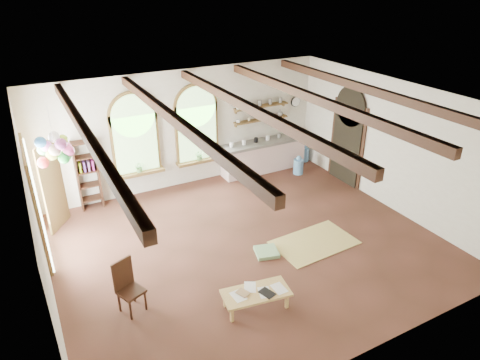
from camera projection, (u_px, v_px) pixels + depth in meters
floor at (248, 244)px, 9.47m from camera, size 8.00×8.00×0.00m
ceiling_beams at (249, 108)px, 8.11m from camera, size 6.20×6.80×0.18m
window_left at (135, 137)px, 10.88m from camera, size 1.30×0.28×2.20m
window_right at (197, 127)px, 11.60m from camera, size 1.30×0.28×2.20m
left_doorway at (37, 204)px, 8.72m from camera, size 0.10×1.90×2.50m
right_doorway at (346, 145)px, 11.85m from camera, size 0.10×1.30×2.40m
kitchen_counter at (263, 156)px, 12.77m from camera, size 2.68×0.62×0.94m
wall_shelf_lower at (261, 119)px, 12.44m from camera, size 1.70×0.24×0.04m
wall_shelf_upper at (261, 106)px, 12.27m from camera, size 1.70×0.24×0.04m
wall_clock at (296, 102)px, 12.87m from camera, size 0.32×0.04×0.32m
bookshelf at (88, 175)px, 10.56m from camera, size 0.53×0.32×1.80m
coffee_table at (256, 294)px, 7.56m from camera, size 1.27×0.73×0.34m
side_chair at (131, 297)px, 7.51m from camera, size 0.52×0.52×1.00m
floor_mat at (314, 243)px, 9.50m from camera, size 1.86×1.20×0.02m
floor_cushion at (266, 252)px, 9.12m from camera, size 0.57×0.57×0.08m
water_jug_a at (298, 166)px, 12.66m from camera, size 0.30×0.30×0.57m
water_jug_b at (304, 154)px, 13.52m from camera, size 0.29×0.29×0.55m
balloon_cluster at (55, 149)px, 8.26m from camera, size 0.71×0.78×1.14m
table_book at (240, 295)px, 7.44m from camera, size 0.25×0.29×0.02m
tablet at (267, 293)px, 7.51m from camera, size 0.27×0.32×0.01m
potted_plant_left at (139, 167)px, 11.14m from camera, size 0.27×0.23×0.30m
potted_plant_right at (200, 155)px, 11.86m from camera, size 0.27×0.23×0.30m
shelf_cup_a at (238, 121)px, 12.09m from camera, size 0.12×0.10×0.10m
shelf_cup_b at (249, 119)px, 12.24m from camera, size 0.10×0.10×0.09m
shelf_bowl_a at (260, 118)px, 12.40m from camera, size 0.22×0.22×0.05m
shelf_bowl_b at (270, 116)px, 12.55m from camera, size 0.20×0.20×0.06m
shelf_vase at (280, 113)px, 12.67m from camera, size 0.18×0.18×0.19m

